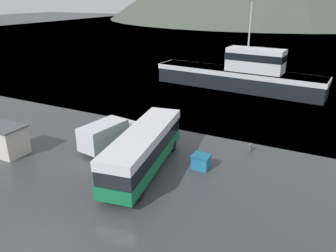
# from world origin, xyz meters

# --- Properties ---
(ground_plane) EXTENTS (400.00, 400.00, 0.00)m
(ground_plane) POSITION_xyz_m (0.00, 0.00, 0.00)
(ground_plane) COLOR #383A3D
(water_surface) EXTENTS (240.00, 240.00, 0.00)m
(water_surface) POSITION_xyz_m (0.00, 138.11, 0.00)
(water_surface) COLOR #475B6B
(water_surface) RESTS_ON ground
(tour_bus) EXTENTS (4.18, 10.78, 3.10)m
(tour_bus) POSITION_xyz_m (0.81, 9.90, 1.76)
(tour_bus) COLOR #146B3D
(tour_bus) RESTS_ON ground
(delivery_van) EXTENTS (2.82, 6.04, 2.28)m
(delivery_van) POSITION_xyz_m (-3.89, 11.93, 1.22)
(delivery_van) COLOR silver
(delivery_van) RESTS_ON ground
(fishing_boat) EXTENTS (23.49, 6.05, 11.34)m
(fishing_boat) POSITION_xyz_m (1.07, 35.36, 2.11)
(fishing_boat) COLOR black
(fishing_boat) RESTS_ON water_surface
(storage_bin) EXTENTS (1.33, 1.15, 1.08)m
(storage_bin) POSITION_xyz_m (4.47, 11.97, 0.55)
(storage_bin) COLOR teal
(storage_bin) RESTS_ON ground
(dock_kiosk) EXTENTS (3.00, 2.35, 2.42)m
(dock_kiosk) POSITION_xyz_m (-10.42, 7.18, 1.22)
(dock_kiosk) COLOR beige
(dock_kiosk) RESTS_ON ground
(mooring_bollard) EXTENTS (0.36, 0.36, 0.77)m
(mooring_bollard) POSITION_xyz_m (7.07, 16.44, 0.41)
(mooring_bollard) COLOR #4C4C51
(mooring_bollard) RESTS_ON ground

